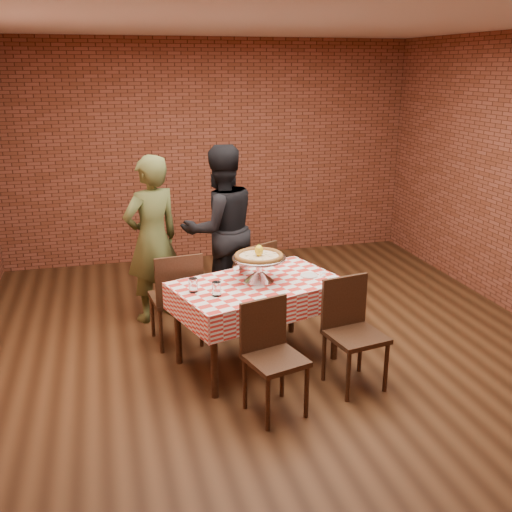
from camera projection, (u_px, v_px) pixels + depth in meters
name	position (u px, v px, depth m)	size (l,w,h in m)	color
ground	(272.00, 350.00, 5.51)	(6.00, 6.00, 0.00)	black
back_wall	(210.00, 152.00, 7.82)	(5.50, 5.50, 0.00)	brown
table	(257.00, 323.00, 5.20)	(1.39, 0.83, 0.75)	#3B2417
tablecloth	(257.00, 295.00, 5.12)	(1.43, 0.87, 0.24)	red
pizza_stand	(259.00, 269.00, 5.09)	(0.48, 0.48, 0.21)	silver
pizza	(259.00, 257.00, 5.06)	(0.42, 0.42, 0.03)	beige
lemon	(259.00, 250.00, 5.04)	(0.08, 0.08, 0.10)	yellow
water_glass_left	(217.00, 289.00, 4.76)	(0.08, 0.08, 0.12)	white
water_glass_right	(193.00, 285.00, 4.84)	(0.08, 0.08, 0.12)	white
side_plate	(309.00, 275.00, 5.22)	(0.15, 0.15, 0.01)	white
sweetener_packet_a	(323.00, 275.00, 5.23)	(0.05, 0.04, 0.01)	white
sweetener_packet_b	(323.00, 272.00, 5.31)	(0.05, 0.04, 0.01)	white
condiment_caddy	(241.00, 265.00, 5.29)	(0.10, 0.08, 0.14)	silver
chair_near_left	(276.00, 361.00, 4.38)	(0.40, 0.40, 0.88)	#3B2417
chair_near_right	(356.00, 336.00, 4.76)	(0.42, 0.42, 0.91)	#3B2417
chair_far_left	(175.00, 297.00, 5.55)	(0.44, 0.44, 0.93)	#3B2417
chair_far_right	(250.00, 281.00, 6.03)	(0.39, 0.39, 0.87)	#3B2417
diner_olive	(152.00, 240.00, 5.96)	(0.63, 0.41, 1.72)	#4A5128
diner_black	(220.00, 229.00, 6.22)	(0.87, 0.68, 1.78)	black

